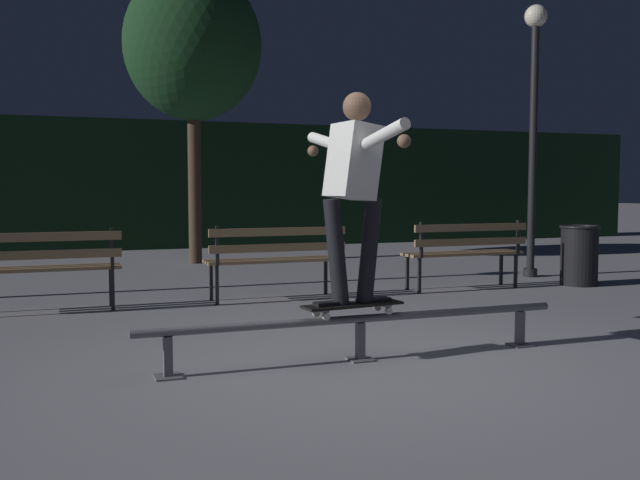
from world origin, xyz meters
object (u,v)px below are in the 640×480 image
at_px(grind_rail, 360,326).
at_px(skateboarder, 353,179).
at_px(park_bench_left_center, 276,254).
at_px(trash_can, 579,254).
at_px(park_bench_leftmost, 40,262).
at_px(tree_behind_benches, 193,46).
at_px(skateboard, 353,306).
at_px(park_bench_right_center, 466,248).
at_px(lamp_post_right, 534,105).

relative_size(grind_rail, skateboarder, 2.15).
xyz_separation_m(park_bench_left_center, trash_can, (4.16, -0.16, -0.12)).
bearing_deg(park_bench_left_center, park_bench_leftmost, 180.00).
bearing_deg(skateboarder, tree_behind_benches, 89.40).
bearing_deg(trash_can, skateboarder, -148.01).
distance_m(skateboard, park_bench_leftmost, 3.69).
bearing_deg(park_bench_right_center, park_bench_leftmost, 180.00).
bearing_deg(grind_rail, skateboard, 180.00).
bearing_deg(lamp_post_right, trash_can, -86.93).
distance_m(skateboard, trash_can, 5.21).
height_order(park_bench_right_center, tree_behind_benches, tree_behind_benches).
xyz_separation_m(park_bench_leftmost, lamp_post_right, (6.62, 0.81, 1.94)).
distance_m(skateboard, skateboarder, 0.94).
relative_size(grind_rail, park_bench_leftmost, 2.09).
distance_m(skateboarder, park_bench_right_center, 4.10).
bearing_deg(grind_rail, trash_can, 32.34).
relative_size(skateboarder, lamp_post_right, 0.40).
distance_m(grind_rail, skateboard, 0.17).
distance_m(tree_behind_benches, trash_can, 7.06).
relative_size(park_bench_right_center, tree_behind_benches, 0.32).
relative_size(grind_rail, trash_can, 4.18).
xyz_separation_m(park_bench_leftmost, park_bench_right_center, (5.03, 0.00, 0.00)).
relative_size(grind_rail, lamp_post_right, 0.86).
bearing_deg(tree_behind_benches, park_bench_right_center, -58.22).
xyz_separation_m(skateboarder, tree_behind_benches, (0.08, 7.26, 2.34)).
height_order(grind_rail, tree_behind_benches, tree_behind_benches).
height_order(skateboarder, tree_behind_benches, tree_behind_benches).
relative_size(park_bench_leftmost, park_bench_right_center, 1.00).
relative_size(tree_behind_benches, trash_can, 6.25).
xyz_separation_m(lamp_post_right, trash_can, (0.05, -0.97, -2.07)).
relative_size(park_bench_left_center, trash_can, 2.00).
height_order(grind_rail, park_bench_leftmost, park_bench_leftmost).
xyz_separation_m(park_bench_left_center, park_bench_right_center, (2.51, 0.00, 0.00)).
distance_m(park_bench_left_center, trash_can, 4.16).
height_order(grind_rail, skateboarder, skateboarder).
bearing_deg(park_bench_left_center, skateboarder, -94.98).
relative_size(park_bench_leftmost, lamp_post_right, 0.41).
xyz_separation_m(park_bench_leftmost, tree_behind_benches, (2.34, 4.35, 3.16)).
relative_size(grind_rail, park_bench_right_center, 2.09).
bearing_deg(skateboarder, skateboard, -172.84).
xyz_separation_m(park_bench_left_center, tree_behind_benches, (-0.18, 4.35, 3.16)).
distance_m(skateboarder, park_bench_left_center, 3.04).
bearing_deg(skateboard, grind_rail, -0.00).
relative_size(skateboard, tree_behind_benches, 0.16).
relative_size(skateboarder, tree_behind_benches, 0.31).
xyz_separation_m(grind_rail, park_bench_left_center, (0.19, 2.91, 0.28)).
bearing_deg(lamp_post_right, park_bench_right_center, -153.04).
height_order(park_bench_leftmost, trash_can, park_bench_leftmost).
distance_m(grind_rail, park_bench_left_center, 2.93).
height_order(skateboard, trash_can, trash_can).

